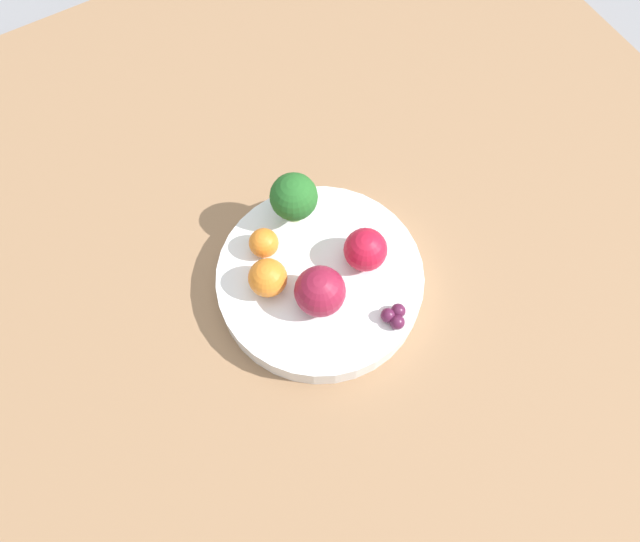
{
  "coord_description": "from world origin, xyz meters",
  "views": [
    {
      "loc": [
        0.26,
        -0.16,
        0.72
      ],
      "look_at": [
        0.0,
        0.0,
        0.06
      ],
      "focal_mm": 35.0,
      "sensor_mm": 36.0,
      "label": 1
    }
  ],
  "objects": [
    {
      "name": "apple_green",
      "position": [
        0.03,
        -0.02,
        0.08
      ],
      "size": [
        0.06,
        0.06,
        0.06
      ],
      "color": "maroon",
      "rests_on": "bowl"
    },
    {
      "name": "orange_front",
      "position": [
        -0.02,
        -0.06,
        0.08
      ],
      "size": [
        0.05,
        0.05,
        0.05
      ],
      "color": "orange",
      "rests_on": "bowl"
    },
    {
      "name": "broccoli",
      "position": [
        -0.08,
        0.01,
        0.1
      ],
      "size": [
        0.06,
        0.06,
        0.07
      ],
      "color": "#99C17A",
      "rests_on": "bowl"
    },
    {
      "name": "apple_red",
      "position": [
        0.01,
        0.06,
        0.08
      ],
      "size": [
        0.05,
        0.05,
        0.05
      ],
      "color": "#B7142D",
      "rests_on": "bowl"
    },
    {
      "name": "orange_back",
      "position": [
        -0.06,
        -0.04,
        0.07
      ],
      "size": [
        0.04,
        0.04,
        0.04
      ],
      "color": "orange",
      "rests_on": "bowl"
    },
    {
      "name": "ground_plane",
      "position": [
        0.0,
        0.0,
        0.0
      ],
      "size": [
        6.0,
        6.0,
        0.0
      ],
      "primitive_type": "plane",
      "color": "gray"
    },
    {
      "name": "table_surface",
      "position": [
        0.0,
        0.0,
        0.01
      ],
      "size": [
        1.2,
        1.2,
        0.02
      ],
      "color": "#936D4C",
      "rests_on": "ground_plane"
    },
    {
      "name": "grape_cluster",
      "position": [
        0.09,
        0.04,
        0.06
      ],
      "size": [
        0.03,
        0.03,
        0.02
      ],
      "color": "#511938",
      "rests_on": "bowl"
    },
    {
      "name": "bowl",
      "position": [
        0.0,
        0.0,
        0.04
      ],
      "size": [
        0.25,
        0.25,
        0.03
      ],
      "color": "white",
      "rests_on": "table_surface"
    }
  ]
}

